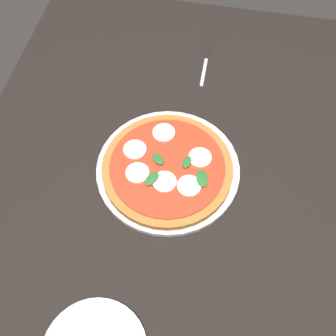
{
  "coord_description": "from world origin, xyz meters",
  "views": [
    {
      "loc": [
        0.45,
        0.04,
        1.64
      ],
      "look_at": [
        -0.05,
        -0.06,
        0.78
      ],
      "focal_mm": 44.32,
      "sensor_mm": 36.0,
      "label": 1
    }
  ],
  "objects_px": {
    "knife": "(207,58)",
    "serving_tray": "(168,169)",
    "dining_table": "(187,210)",
    "pizza": "(167,168)"
  },
  "relations": [
    {
      "from": "dining_table",
      "to": "serving_tray",
      "type": "xyz_separation_m",
      "value": [
        -0.05,
        -0.06,
        0.1
      ]
    },
    {
      "from": "pizza",
      "to": "knife",
      "type": "distance_m",
      "value": 0.4
    },
    {
      "from": "serving_tray",
      "to": "knife",
      "type": "bearing_deg",
      "value": 174.38
    },
    {
      "from": "dining_table",
      "to": "knife",
      "type": "xyz_separation_m",
      "value": [
        -0.45,
        -0.02,
        0.1
      ]
    },
    {
      "from": "knife",
      "to": "serving_tray",
      "type": "bearing_deg",
      "value": -5.62
    },
    {
      "from": "serving_tray",
      "to": "pizza",
      "type": "height_order",
      "value": "pizza"
    },
    {
      "from": "dining_table",
      "to": "knife",
      "type": "bearing_deg",
      "value": -177.41
    },
    {
      "from": "dining_table",
      "to": "knife",
      "type": "height_order",
      "value": "knife"
    },
    {
      "from": "dining_table",
      "to": "serving_tray",
      "type": "height_order",
      "value": "serving_tray"
    },
    {
      "from": "pizza",
      "to": "knife",
      "type": "bearing_deg",
      "value": 174.46
    }
  ]
}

